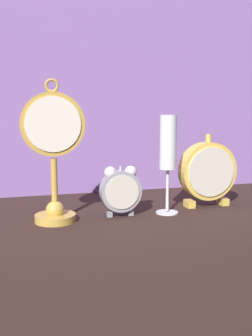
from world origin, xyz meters
name	(u,v)px	position (x,y,z in m)	size (l,w,h in m)	color
ground_plane	(136,220)	(0.00, 0.00, 0.00)	(4.00, 4.00, 0.00)	black
fabric_backdrop_drape	(103,73)	(0.00, 0.33, 0.35)	(1.46, 0.01, 0.71)	#8460A8
pocket_watch_on_stand	(54,156)	(-0.17, 0.04, 0.15)	(0.14, 0.09, 0.31)	gold
alarm_clock_twin_bell	(121,189)	(-0.02, 0.04, 0.07)	(0.10, 0.03, 0.12)	gray
mantel_clock_silver	(208,172)	(0.21, 0.07, 0.09)	(0.15, 0.04, 0.19)	gold
champagne_flute	(168,150)	(0.09, 0.04, 0.15)	(0.05, 0.05, 0.23)	silver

